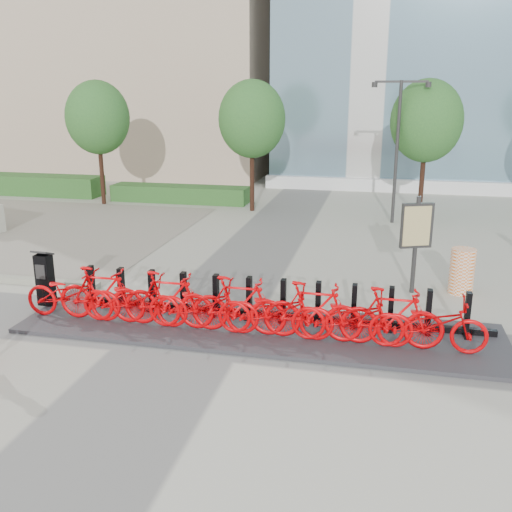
% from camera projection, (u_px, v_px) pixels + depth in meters
% --- Properties ---
extents(ground, '(120.00, 120.00, 0.00)m').
position_uv_depth(ground, '(191.00, 331.00, 11.42)').
color(ground, '#AAAA9B').
extents(hedge_a, '(10.00, 1.40, 0.90)m').
position_uv_depth(hedge_a, '(1.00, 184.00, 26.89)').
color(hedge_a, '#224F18').
rests_on(hedge_a, ground).
extents(hedge_b, '(6.00, 1.20, 0.70)m').
position_uv_depth(hedge_b, '(180.00, 194.00, 24.75)').
color(hedge_b, '#224F18').
rests_on(hedge_b, ground).
extents(tree_0, '(2.60, 2.60, 5.10)m').
position_uv_depth(tree_0, '(98.00, 118.00, 23.36)').
color(tree_0, '#381D13').
rests_on(tree_0, ground).
extents(tree_1, '(2.60, 2.60, 5.10)m').
position_uv_depth(tree_1, '(252.00, 119.00, 22.00)').
color(tree_1, '#381D13').
rests_on(tree_1, ground).
extents(tree_2, '(2.60, 2.60, 5.10)m').
position_uv_depth(tree_2, '(427.00, 121.00, 20.64)').
color(tree_2, '#381D13').
rests_on(tree_2, ground).
extents(streetlamp, '(2.00, 0.20, 5.00)m').
position_uv_depth(streetlamp, '(398.00, 135.00, 20.04)').
color(streetlamp, '#242424').
rests_on(streetlamp, ground).
extents(dock_pad, '(9.60, 2.40, 0.08)m').
position_uv_depth(dock_pad, '(258.00, 329.00, 11.42)').
color(dock_pad, '#323237').
rests_on(dock_pad, ground).
extents(dock_rail_posts, '(8.02, 0.50, 0.85)m').
position_uv_depth(dock_rail_posts, '(265.00, 299.00, 11.73)').
color(dock_rail_posts, black).
rests_on(dock_rail_posts, dock_pad).
extents(bike_0, '(1.95, 0.68, 1.02)m').
position_uv_depth(bike_0, '(70.00, 294.00, 11.76)').
color(bike_0, '#D30004').
rests_on(bike_0, dock_pad).
extents(bike_1, '(1.89, 0.53, 1.14)m').
position_uv_depth(bike_1, '(101.00, 294.00, 11.59)').
color(bike_1, '#D30004').
rests_on(bike_1, dock_pad).
extents(bike_2, '(1.95, 0.68, 1.02)m').
position_uv_depth(bike_2, '(135.00, 299.00, 11.45)').
color(bike_2, '#D30004').
rests_on(bike_2, dock_pad).
extents(bike_3, '(1.89, 0.53, 1.14)m').
position_uv_depth(bike_3, '(168.00, 299.00, 11.29)').
color(bike_3, '#D30004').
rests_on(bike_3, dock_pad).
extents(bike_4, '(1.95, 0.68, 1.02)m').
position_uv_depth(bike_4, '(203.00, 305.00, 11.15)').
color(bike_4, '#D30004').
rests_on(bike_4, dock_pad).
extents(bike_5, '(1.89, 0.53, 1.14)m').
position_uv_depth(bike_5, '(239.00, 305.00, 10.99)').
color(bike_5, '#D30004').
rests_on(bike_5, dock_pad).
extents(bike_6, '(1.95, 0.68, 1.02)m').
position_uv_depth(bike_6, '(275.00, 311.00, 10.85)').
color(bike_6, '#D30004').
rests_on(bike_6, dock_pad).
extents(bike_7, '(1.89, 0.53, 1.14)m').
position_uv_depth(bike_7, '(313.00, 311.00, 10.69)').
color(bike_7, '#D30004').
rests_on(bike_7, dock_pad).
extents(bike_8, '(1.95, 0.68, 1.02)m').
position_uv_depth(bike_8, '(351.00, 317.00, 10.55)').
color(bike_8, '#D30004').
rests_on(bike_8, dock_pad).
extents(bike_9, '(1.89, 0.53, 1.14)m').
position_uv_depth(bike_9, '(392.00, 318.00, 10.39)').
color(bike_9, '#D30004').
rests_on(bike_9, dock_pad).
extents(bike_10, '(1.95, 0.68, 1.02)m').
position_uv_depth(bike_10, '(432.00, 324.00, 10.25)').
color(bike_10, '#D30004').
rests_on(bike_10, dock_pad).
extents(kiosk, '(0.40, 0.34, 1.26)m').
position_uv_depth(kiosk, '(45.00, 278.00, 12.47)').
color(kiosk, black).
rests_on(kiosk, dock_pad).
extents(construction_barrel, '(0.62, 0.62, 1.09)m').
position_uv_depth(construction_barrel, '(462.00, 271.00, 13.41)').
color(construction_barrel, orange).
rests_on(construction_barrel, ground).
extents(map_sign, '(0.74, 0.39, 2.32)m').
position_uv_depth(map_sign, '(416.00, 230.00, 13.18)').
color(map_sign, '#242424').
rests_on(map_sign, ground).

